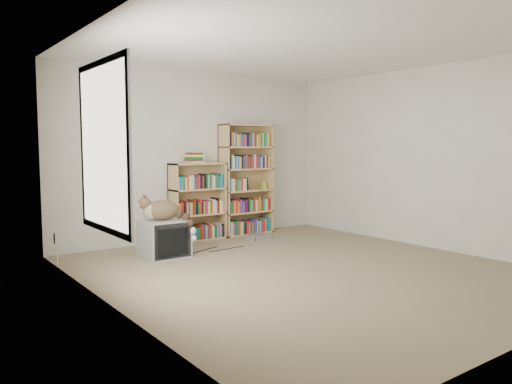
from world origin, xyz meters
TOP-DOWN VIEW (x-y plane):
  - floor at (0.00, 0.00)m, footprint 4.50×5.00m
  - wall_back at (0.00, 2.50)m, footprint 4.50×0.02m
  - wall_left at (-2.25, 0.00)m, footprint 0.02×5.00m
  - wall_right at (2.25, 0.00)m, footprint 0.02×5.00m
  - ceiling at (0.00, 0.00)m, footprint 4.50×5.00m
  - window at (-2.24, 0.20)m, footprint 0.02×1.22m
  - crt_tv at (-1.00, 1.61)m, footprint 0.55×0.51m
  - cat at (-0.98, 1.56)m, footprint 0.66×0.59m
  - bookcase_tall at (0.81, 2.36)m, footprint 0.87×0.30m
  - bookcase_short at (-0.08, 2.36)m, footprint 0.84×0.30m
  - book_stack at (-0.17, 2.31)m, footprint 0.22×0.28m
  - green_mug at (1.16, 2.34)m, footprint 0.10×0.10m
  - framed_print at (0.84, 2.44)m, footprint 0.14×0.05m
  - dvd_player at (0.68, 1.85)m, footprint 0.37×0.29m
  - wall_outlet at (-2.24, 1.95)m, footprint 0.01×0.08m
  - floor_cables at (-0.09, 1.40)m, footprint 1.20×0.70m

SIDE VIEW (x-z plane):
  - floor at x=0.00m, z-range -0.01..0.01m
  - floor_cables at x=-0.09m, z-range 0.00..0.01m
  - dvd_player at x=0.68m, z-range 0.00..0.08m
  - crt_tv at x=-1.00m, z-range 0.00..0.47m
  - wall_outlet at x=-2.24m, z-range 0.26..0.39m
  - bookcase_short at x=-0.08m, z-range -0.05..1.11m
  - cat at x=-0.98m, z-range 0.29..0.84m
  - green_mug at x=1.16m, z-range 0.71..0.82m
  - framed_print at x=0.84m, z-range 0.71..0.90m
  - bookcase_tall at x=0.81m, z-range -0.04..1.71m
  - book_stack at x=-0.17m, z-range 1.16..1.31m
  - wall_back at x=0.00m, z-range 0.00..2.50m
  - wall_left at x=-2.25m, z-range 0.00..2.50m
  - wall_right at x=2.25m, z-range 0.00..2.50m
  - window at x=-2.24m, z-range 0.64..2.16m
  - ceiling at x=0.00m, z-range 2.49..2.51m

